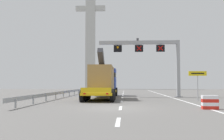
{
  "coord_description": "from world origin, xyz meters",
  "views": [
    {
      "loc": [
        0.64,
        -16.86,
        1.69
      ],
      "look_at": [
        -0.91,
        12.52,
        3.29
      ],
      "focal_mm": 39.36,
      "sensor_mm": 36.0,
      "label": 1
    }
  ],
  "objects_px": {
    "heavy_haul_truck_yellow": "(104,81)",
    "crash_barrier_striped": "(210,102)",
    "exit_sign_yellow": "(198,78)",
    "bridge_pylon_distant": "(91,23)",
    "overhead_lane_gantry": "(151,52)"
  },
  "relations": [
    {
      "from": "exit_sign_yellow",
      "to": "bridge_pylon_distant",
      "type": "relative_size",
      "value": 0.07
    },
    {
      "from": "crash_barrier_striped",
      "to": "exit_sign_yellow",
      "type": "bearing_deg",
      "value": 78.77
    },
    {
      "from": "overhead_lane_gantry",
      "to": "heavy_haul_truck_yellow",
      "type": "bearing_deg",
      "value": -165.44
    },
    {
      "from": "overhead_lane_gantry",
      "to": "crash_barrier_striped",
      "type": "height_order",
      "value": "overhead_lane_gantry"
    },
    {
      "from": "crash_barrier_striped",
      "to": "bridge_pylon_distant",
      "type": "height_order",
      "value": "bridge_pylon_distant"
    },
    {
      "from": "heavy_haul_truck_yellow",
      "to": "crash_barrier_striped",
      "type": "height_order",
      "value": "heavy_haul_truck_yellow"
    },
    {
      "from": "exit_sign_yellow",
      "to": "crash_barrier_striped",
      "type": "height_order",
      "value": "exit_sign_yellow"
    },
    {
      "from": "overhead_lane_gantry",
      "to": "bridge_pylon_distant",
      "type": "distance_m",
      "value": 47.52
    },
    {
      "from": "overhead_lane_gantry",
      "to": "crash_barrier_striped",
      "type": "distance_m",
      "value": 15.38
    },
    {
      "from": "exit_sign_yellow",
      "to": "crash_barrier_striped",
      "type": "distance_m",
      "value": 8.55
    },
    {
      "from": "bridge_pylon_distant",
      "to": "exit_sign_yellow",
      "type": "bearing_deg",
      "value": -70.24
    },
    {
      "from": "overhead_lane_gantry",
      "to": "exit_sign_yellow",
      "type": "distance_m",
      "value": 8.0
    },
    {
      "from": "crash_barrier_striped",
      "to": "bridge_pylon_distant",
      "type": "distance_m",
      "value": 62.78
    },
    {
      "from": "overhead_lane_gantry",
      "to": "exit_sign_yellow",
      "type": "height_order",
      "value": "overhead_lane_gantry"
    },
    {
      "from": "overhead_lane_gantry",
      "to": "bridge_pylon_distant",
      "type": "xyz_separation_m",
      "value": [
        -13.74,
        43.05,
        14.69
      ]
    }
  ]
}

